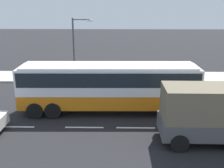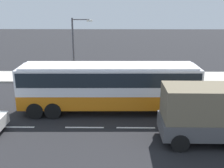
# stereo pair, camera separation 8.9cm
# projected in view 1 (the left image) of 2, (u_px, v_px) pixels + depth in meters

# --- Properties ---
(ground_plane) EXTENTS (120.00, 120.00, 0.00)m
(ground_plane) POSITION_uv_depth(u_px,v_px,m) (105.00, 111.00, 19.39)
(ground_plane) COLOR black
(sidewalk_curb) EXTENTS (80.00, 4.00, 0.15)m
(sidewalk_curb) POSITION_uv_depth(u_px,v_px,m) (109.00, 77.00, 27.83)
(sidewalk_curb) COLOR #A8A399
(sidewalk_curb) RESTS_ON ground_plane
(lane_centreline) EXTENTS (39.70, 0.16, 0.01)m
(lane_centreline) POSITION_uv_depth(u_px,v_px,m) (113.00, 128.00, 16.80)
(lane_centreline) COLOR white
(lane_centreline) RESTS_ON ground_plane
(coach_bus) EXTENTS (12.25, 2.93, 3.40)m
(coach_bus) POSITION_uv_depth(u_px,v_px,m) (109.00, 83.00, 18.69)
(coach_bus) COLOR orange
(coach_bus) RESTS_ON ground_plane
(pedestrian_near_curb) EXTENTS (0.32, 0.32, 1.56)m
(pedestrian_near_curb) POSITION_uv_depth(u_px,v_px,m) (106.00, 68.00, 27.45)
(pedestrian_near_curb) COLOR brown
(pedestrian_near_curb) RESTS_ON sidewalk_curb
(pedestrian_at_crossing) EXTENTS (0.32, 0.32, 1.54)m
(pedestrian_at_crossing) POSITION_uv_depth(u_px,v_px,m) (65.00, 70.00, 26.75)
(pedestrian_at_crossing) COLOR black
(pedestrian_at_crossing) RESTS_ON sidewalk_curb
(street_lamp) EXTENTS (1.91, 0.24, 5.94)m
(street_lamp) POSITION_uv_depth(u_px,v_px,m) (76.00, 45.00, 25.34)
(street_lamp) COLOR #47474C
(street_lamp) RESTS_ON sidewalk_curb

